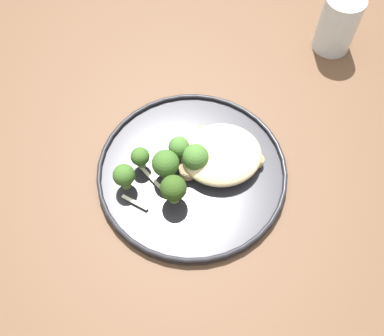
{
  "coord_description": "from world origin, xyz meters",
  "views": [
    {
      "loc": [
        -0.04,
        -0.32,
        1.36
      ],
      "look_at": [
        0.01,
        0.01,
        0.76
      ],
      "focal_mm": 42.46,
      "sensor_mm": 36.0,
      "label": 1
    }
  ],
  "objects": [
    {
      "name": "dinner_plate",
      "position": [
        0.01,
        0.01,
        0.75
      ],
      "size": [
        0.29,
        0.29,
        0.02
      ],
      "color": "#232328",
      "rests_on": "wooden_dining_table"
    },
    {
      "name": "onion_sliver_curled_piece",
      "position": [
        -0.08,
        -0.03,
        0.75
      ],
      "size": [
        0.04,
        0.03,
        0.0
      ],
      "primitive_type": "cube",
      "rotation": [
        0.0,
        0.0,
        2.49
      ],
      "color": "silver",
      "rests_on": "dinner_plate"
    },
    {
      "name": "broccoli_floret_tall_stalk",
      "position": [
        -0.01,
        0.04,
        0.78
      ],
      "size": [
        0.03,
        0.03,
        0.05
      ],
      "color": "#89A356",
      "rests_on": "dinner_plate"
    },
    {
      "name": "broccoli_floret_small_sprig",
      "position": [
        -0.07,
        0.03,
        0.78
      ],
      "size": [
        0.03,
        0.03,
        0.04
      ],
      "color": "#89A356",
      "rests_on": "dinner_plate"
    },
    {
      "name": "seared_scallop_right_edge",
      "position": [
        0.11,
        0.01,
        0.76
      ],
      "size": [
        0.02,
        0.02,
        0.01
      ],
      "color": "#DBB77A",
      "rests_on": "dinner_plate"
    },
    {
      "name": "seared_scallop_center_golden",
      "position": [
        0.06,
        0.07,
        0.76
      ],
      "size": [
        0.02,
        0.02,
        0.02
      ],
      "color": "#E5C689",
      "rests_on": "dinner_plate"
    },
    {
      "name": "broccoli_floret_near_rim",
      "position": [
        -0.09,
        0.0,
        0.78
      ],
      "size": [
        0.03,
        0.03,
        0.05
      ],
      "color": "#7A994C",
      "rests_on": "dinner_plate"
    },
    {
      "name": "ground",
      "position": [
        0.0,
        0.0,
        0.0
      ],
      "size": [
        6.0,
        6.0,
        0.0
      ],
      "primitive_type": "plane",
      "color": "#2D2B28"
    },
    {
      "name": "onion_sliver_short_strip",
      "position": [
        -0.06,
        0.01,
        0.75
      ],
      "size": [
        0.04,
        0.05,
        0.0
      ],
      "primitive_type": "cube",
      "rotation": [
        0.0,
        0.0,
        2.16
      ],
      "color": "silver",
      "rests_on": "dinner_plate"
    },
    {
      "name": "seared_scallop_tiny_bay",
      "position": [
        0.02,
        0.06,
        0.76
      ],
      "size": [
        0.03,
        0.03,
        0.01
      ],
      "color": "beige",
      "rests_on": "dinner_plate"
    },
    {
      "name": "seared_scallop_tilted_round",
      "position": [
        0.0,
        0.01,
        0.76
      ],
      "size": [
        0.03,
        0.03,
        0.02
      ],
      "color": "#DBB77A",
      "rests_on": "dinner_plate"
    },
    {
      "name": "wooden_dining_table",
      "position": [
        0.0,
        0.0,
        0.66
      ],
      "size": [
        1.4,
        1.0,
        0.74
      ],
      "color": "brown",
      "rests_on": "ground"
    },
    {
      "name": "broccoli_floret_left_leaning",
      "position": [
        0.01,
        0.02,
        0.78
      ],
      "size": [
        0.04,
        0.04,
        0.05
      ],
      "color": "#89A356",
      "rests_on": "dinner_plate"
    },
    {
      "name": "water_glass",
      "position": [
        0.29,
        0.24,
        0.79
      ],
      "size": [
        0.07,
        0.07,
        0.11
      ],
      "color": "silver",
      "rests_on": "wooden_dining_table"
    },
    {
      "name": "broccoli_floret_beside_noodles",
      "position": [
        -0.03,
        -0.03,
        0.78
      ],
      "size": [
        0.04,
        0.04,
        0.06
      ],
      "color": "#89A356",
      "rests_on": "dinner_plate"
    },
    {
      "name": "seared_scallop_half_hidden",
      "position": [
        0.03,
        0.04,
        0.76
      ],
      "size": [
        0.03,
        0.03,
        0.01
      ],
      "color": "#E5C689",
      "rests_on": "dinner_plate"
    },
    {
      "name": "seared_scallop_large_seared",
      "position": [
        0.03,
        0.07,
        0.76
      ],
      "size": [
        0.03,
        0.03,
        0.01
      ],
      "color": "#E5C689",
      "rests_on": "dinner_plate"
    },
    {
      "name": "noodle_bed",
      "position": [
        0.05,
        0.02,
        0.77
      ],
      "size": [
        0.12,
        0.11,
        0.04
      ],
      "color": "beige",
      "rests_on": "dinner_plate"
    },
    {
      "name": "seared_scallop_left_edge",
      "position": [
        0.06,
        0.02,
        0.76
      ],
      "size": [
        0.03,
        0.03,
        0.02
      ],
      "color": "#E5C689",
      "rests_on": "dinner_plate"
    },
    {
      "name": "broccoli_floret_center_pile",
      "position": [
        -0.03,
        0.01,
        0.79
      ],
      "size": [
        0.04,
        0.04,
        0.06
      ],
      "color": "#89A356",
      "rests_on": "dinner_plate"
    }
  ]
}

